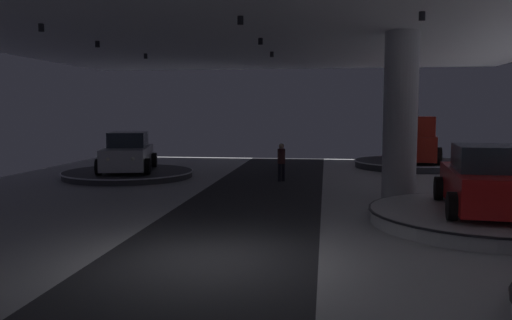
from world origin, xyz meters
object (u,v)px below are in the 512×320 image
at_px(display_platform_deep_right, 411,164).
at_px(display_platform_far_left, 128,174).
at_px(display_car_far_left, 128,154).
at_px(visitor_walking_near, 281,160).
at_px(pickup_truck_deep_right, 412,143).
at_px(display_platform_mid_right, 485,217).
at_px(column_right, 400,117).
at_px(display_car_mid_right, 486,182).

relative_size(display_platform_deep_right, display_platform_far_left, 1.01).
xyz_separation_m(display_platform_deep_right, display_car_far_left, (-13.08, -5.66, 0.85)).
xyz_separation_m(display_car_far_left, visitor_walking_near, (6.87, -0.46, -0.15)).
bearing_deg(pickup_truck_deep_right, display_platform_far_left, -157.60).
bearing_deg(pickup_truck_deep_right, display_platform_deep_right, 83.71).
xyz_separation_m(display_platform_mid_right, visitor_walking_near, (-5.93, 7.52, 0.70)).
bearing_deg(display_platform_mid_right, display_platform_deep_right, 88.81).
distance_m(pickup_truck_deep_right, visitor_walking_near, 8.49).
height_order(pickup_truck_deep_right, visitor_walking_near, pickup_truck_deep_right).
relative_size(column_right, visitor_walking_near, 3.46).
height_order(display_car_mid_right, pickup_truck_deep_right, pickup_truck_deep_right).
bearing_deg(column_right, display_platform_mid_right, -64.53).
height_order(pickup_truck_deep_right, display_car_far_left, pickup_truck_deep_right).
distance_m(column_right, display_car_far_left, 12.06).
relative_size(column_right, display_car_mid_right, 1.26).
bearing_deg(display_car_mid_right, column_right, 115.24).
xyz_separation_m(pickup_truck_deep_right, visitor_walking_near, (-6.18, -5.80, -0.40)).
height_order(column_right, pickup_truck_deep_right, column_right).
distance_m(column_right, visitor_walking_near, 6.08).
height_order(column_right, visitor_walking_near, column_right).
height_order(display_platform_far_left, visitor_walking_near, visitor_walking_near).
distance_m(display_platform_mid_right, display_car_mid_right, 0.94).
height_order(column_right, display_platform_far_left, column_right).
bearing_deg(visitor_walking_near, display_car_far_left, 176.16).
bearing_deg(display_platform_mid_right, display_platform_far_left, 148.14).
relative_size(display_platform_deep_right, visitor_walking_near, 3.64).
distance_m(column_right, pickup_truck_deep_right, 10.05).
bearing_deg(column_right, display_platform_far_left, 158.43).
height_order(pickup_truck_deep_right, display_platform_far_left, pickup_truck_deep_right).
bearing_deg(display_car_mid_right, pickup_truck_deep_right, 88.92).
relative_size(display_platform_mid_right, display_car_far_left, 1.31).
bearing_deg(visitor_walking_near, column_right, -43.04).
xyz_separation_m(column_right, display_platform_mid_right, (1.70, -3.56, -2.54)).
bearing_deg(display_car_far_left, visitor_walking_near, -3.84).
bearing_deg(display_car_far_left, pickup_truck_deep_right, 22.27).
relative_size(pickup_truck_deep_right, display_platform_far_left, 0.96).
height_order(display_platform_mid_right, display_car_mid_right, display_car_mid_right).
distance_m(display_platform_deep_right, visitor_walking_near, 8.75).
xyz_separation_m(column_right, display_platform_far_left, (-11.09, 4.38, -2.59)).
height_order(display_car_far_left, visitor_walking_near, display_car_far_left).
bearing_deg(display_platform_far_left, column_right, -21.57).
bearing_deg(display_platform_deep_right, visitor_walking_near, -135.42).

